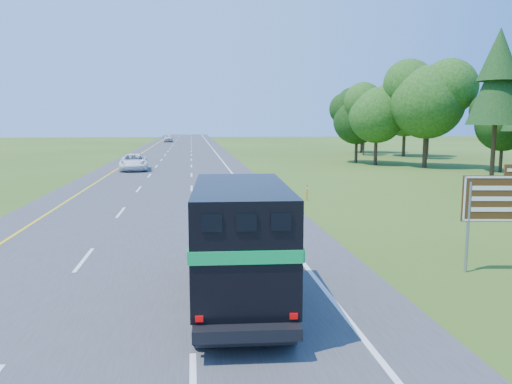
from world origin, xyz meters
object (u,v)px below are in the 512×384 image
white_suv (134,162)px  exit_sign (496,203)px  far_car (168,138)px  horse_truck (240,239)px

white_suv → exit_sign: 38.17m
far_car → exit_sign: (14.63, -103.33, 1.30)m
horse_truck → exit_sign: bearing=14.9°
far_car → exit_sign: exit_sign is taller
exit_sign → far_car: bearing=106.1°
far_car → exit_sign: size_ratio=1.49×
white_suv → far_car: bearing=84.8°
white_suv → exit_sign: size_ratio=1.66×
horse_truck → far_car: 105.22m
exit_sign → white_suv: bearing=121.0°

